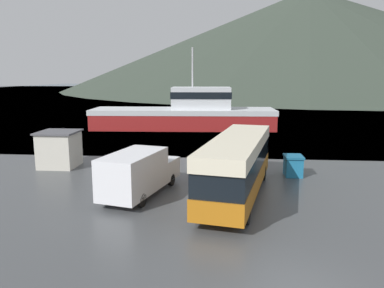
# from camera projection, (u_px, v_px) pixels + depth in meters

# --- Properties ---
(water_surface) EXTENTS (240.00, 240.00, 0.00)m
(water_surface) POSITION_uv_depth(u_px,v_px,m) (229.00, 91.00, 147.12)
(water_surface) COLOR #475B6B
(water_surface) RESTS_ON ground
(hill_backdrop) EXTENTS (212.47, 212.47, 43.29)m
(hill_backdrop) POSITION_uv_depth(u_px,v_px,m) (307.00, 40.00, 166.96)
(hill_backdrop) COLOR #333D33
(hill_backdrop) RESTS_ON ground
(tour_bus) EXTENTS (4.49, 10.89, 3.26)m
(tour_bus) POSITION_uv_depth(u_px,v_px,m) (237.00, 164.00, 20.13)
(tour_bus) COLOR #B26614
(tour_bus) RESTS_ON ground
(delivery_van) EXTENTS (3.64, 6.65, 2.50)m
(delivery_van) POSITION_uv_depth(u_px,v_px,m) (139.00, 172.00, 20.42)
(delivery_van) COLOR silver
(delivery_van) RESTS_ON ground
(fishing_boat) EXTENTS (22.47, 6.82, 9.75)m
(fishing_boat) POSITION_uv_depth(u_px,v_px,m) (187.00, 113.00, 45.90)
(fishing_boat) COLOR maroon
(fishing_boat) RESTS_ON water_surface
(storage_bin) EXTENTS (1.18, 1.48, 1.36)m
(storage_bin) POSITION_uv_depth(u_px,v_px,m) (293.00, 166.00, 24.49)
(storage_bin) COLOR teal
(storage_bin) RESTS_ON ground
(dock_kiosk) EXTENTS (2.70, 2.74, 2.59)m
(dock_kiosk) POSITION_uv_depth(u_px,v_px,m) (59.00, 149.00, 26.83)
(dock_kiosk) COLOR beige
(dock_kiosk) RESTS_ON ground
(small_boat) EXTENTS (5.68, 7.59, 0.80)m
(small_boat) POSITION_uv_depth(u_px,v_px,m) (187.00, 115.00, 57.99)
(small_boat) COLOR #1E5138
(small_boat) RESTS_ON water_surface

